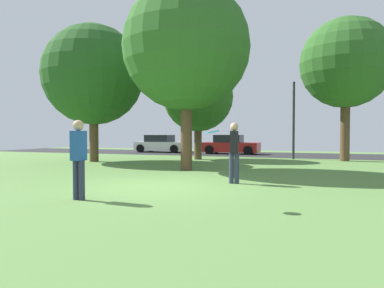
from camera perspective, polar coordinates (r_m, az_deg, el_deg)
ground_plane at (r=9.97m, az=-5.69°, el=-6.88°), size 44.00×44.00×0.00m
road_strip at (r=25.28m, az=10.43°, el=-1.68°), size 44.00×6.40×0.01m
oak_tree_right at (r=20.92m, az=23.90°, el=11.99°), size 4.84×4.84×7.72m
birch_tree_lone at (r=19.43m, az=-15.85°, el=10.80°), size 5.27×5.27×7.23m
oak_tree_center at (r=20.19m, az=0.99°, el=7.75°), size 4.04×4.04×5.65m
oak_tree_left at (r=14.60m, az=-0.94°, el=15.55°), size 5.16×5.16×7.58m
person_bystander at (r=10.42m, az=6.92°, el=-0.89°), size 0.30×0.35×1.81m
person_walking at (r=8.20m, az=-18.09°, el=-1.77°), size 0.30×0.33×1.79m
frisbee_disc at (r=7.06m, az=3.36°, el=1.99°), size 0.34×0.34×0.08m
parked_car_white at (r=27.89m, az=-5.02°, el=-0.05°), size 4.14×2.06×1.38m
parked_car_red at (r=25.64m, az=6.35°, el=-0.20°), size 4.03×2.01×1.40m
street_lamp_post at (r=21.13m, az=16.31°, el=3.71°), size 0.14×0.14×4.50m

